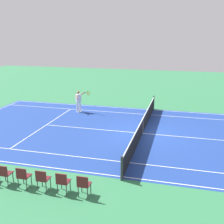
% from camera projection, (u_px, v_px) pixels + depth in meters
% --- Properties ---
extents(ground_plane, '(60.00, 60.00, 0.00)m').
position_uv_depth(ground_plane, '(143.00, 133.00, 16.96)').
color(ground_plane, '#2D7247').
extents(court_slab, '(24.20, 11.40, 0.00)m').
position_uv_depth(court_slab, '(143.00, 133.00, 16.96)').
color(court_slab, navy).
rests_on(court_slab, ground_plane).
extents(court_line_markings, '(23.85, 11.05, 0.01)m').
position_uv_depth(court_line_markings, '(143.00, 133.00, 16.96)').
color(court_line_markings, white).
rests_on(court_line_markings, ground_plane).
extents(tennis_net, '(0.10, 11.70, 1.08)m').
position_uv_depth(tennis_net, '(143.00, 126.00, 16.83)').
color(tennis_net, '#2D2D33').
rests_on(tennis_net, ground_plane).
extents(tennis_player_near, '(1.18, 0.75, 1.70)m').
position_uv_depth(tennis_player_near, '(79.00, 100.00, 21.29)').
color(tennis_player_near, white).
rests_on(tennis_player_near, ground_plane).
extents(tennis_ball, '(0.07, 0.07, 0.07)m').
position_uv_depth(tennis_ball, '(171.00, 117.00, 20.16)').
color(tennis_ball, '#CCE01E').
rests_on(tennis_ball, ground_plane).
extents(spectator_chair_0, '(0.44, 0.44, 0.88)m').
position_uv_depth(spectator_chair_0, '(84.00, 184.00, 10.28)').
color(spectator_chair_0, '#38383D').
rests_on(spectator_chair_0, ground_plane).
extents(spectator_chair_1, '(0.44, 0.44, 0.88)m').
position_uv_depth(spectator_chair_1, '(63.00, 181.00, 10.48)').
color(spectator_chair_1, '#38383D').
rests_on(spectator_chair_1, ground_plane).
extents(spectator_chair_2, '(0.44, 0.44, 0.88)m').
position_uv_depth(spectator_chair_2, '(43.00, 178.00, 10.68)').
color(spectator_chair_2, '#38383D').
rests_on(spectator_chair_2, ground_plane).
extents(spectator_chair_3, '(0.44, 0.44, 0.88)m').
position_uv_depth(spectator_chair_3, '(23.00, 176.00, 10.88)').
color(spectator_chair_3, '#38383D').
rests_on(spectator_chair_3, ground_plane).
extents(spectator_chair_4, '(0.44, 0.44, 0.88)m').
position_uv_depth(spectator_chair_4, '(4.00, 173.00, 11.09)').
color(spectator_chair_4, '#38383D').
rests_on(spectator_chair_4, ground_plane).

